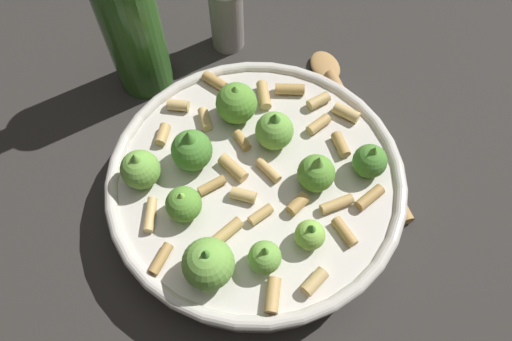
{
  "coord_description": "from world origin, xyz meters",
  "views": [
    {
      "loc": [
        0.17,
        0.15,
        0.45
      ],
      "look_at": [
        0.0,
        0.0,
        0.06
      ],
      "focal_mm": 32.05,
      "sensor_mm": 36.0,
      "label": 1
    }
  ],
  "objects_px": {
    "wooden_spoon": "(352,117)",
    "olive_oil_bottle": "(130,22)",
    "cooking_pan": "(254,182)",
    "pepper_shaker": "(226,13)"
  },
  "relations": [
    {
      "from": "cooking_pan",
      "to": "wooden_spoon",
      "type": "height_order",
      "value": "cooking_pan"
    },
    {
      "from": "cooking_pan",
      "to": "olive_oil_bottle",
      "type": "relative_size",
      "value": 1.36
    },
    {
      "from": "wooden_spoon",
      "to": "cooking_pan",
      "type": "bearing_deg",
      "value": -8.34
    },
    {
      "from": "cooking_pan",
      "to": "wooden_spoon",
      "type": "distance_m",
      "value": 0.16
    },
    {
      "from": "pepper_shaker",
      "to": "wooden_spoon",
      "type": "height_order",
      "value": "pepper_shaker"
    },
    {
      "from": "pepper_shaker",
      "to": "olive_oil_bottle",
      "type": "height_order",
      "value": "olive_oil_bottle"
    },
    {
      "from": "wooden_spoon",
      "to": "olive_oil_bottle",
      "type": "bearing_deg",
      "value": -64.18
    },
    {
      "from": "pepper_shaker",
      "to": "olive_oil_bottle",
      "type": "xyz_separation_m",
      "value": [
        0.11,
        -0.04,
        0.04
      ]
    },
    {
      "from": "cooking_pan",
      "to": "pepper_shaker",
      "type": "height_order",
      "value": "same"
    },
    {
      "from": "olive_oil_bottle",
      "to": "wooden_spoon",
      "type": "height_order",
      "value": "olive_oil_bottle"
    }
  ]
}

